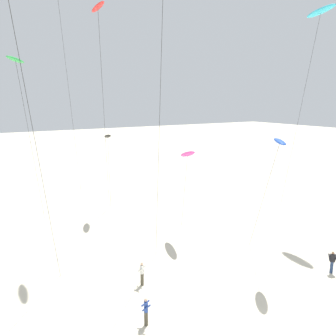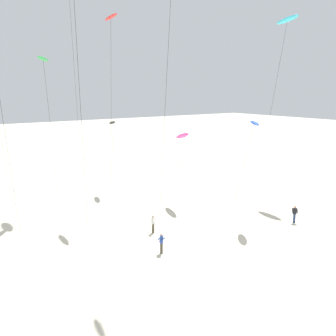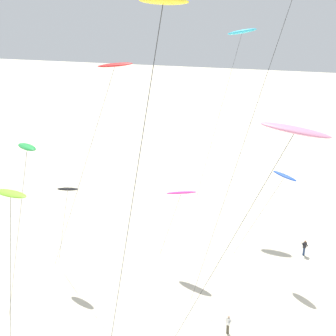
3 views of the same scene
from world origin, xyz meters
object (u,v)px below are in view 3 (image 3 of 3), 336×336
object	(u,v)px
kite_pink	(292,135)
kite_flyer_furthest	(228,324)
kite_yellow	(159,28)
kite_lime	(10,199)
kite_red	(113,71)
kite_green	(27,149)
kite_black	(68,190)
kite_cyan	(242,33)
kite_blue	(284,176)
kite_magenta	(181,193)
kite_flyer_nearest	(304,247)

from	to	relation	value
kite_pink	kite_flyer_furthest	bearing A→B (deg)	21.29
kite_yellow	kite_lime	bearing A→B (deg)	80.14
kite_red	kite_flyer_furthest	xyz separation A→B (m)	(-0.81, -8.73, -18.35)
kite_green	kite_black	bearing A→B (deg)	17.76
kite_cyan	kite_blue	world-z (taller)	kite_cyan
kite_magenta	kite_flyer_nearest	distance (m)	14.14
kite_pink	kite_cyan	bearing A→B (deg)	11.40
kite_red	kite_cyan	distance (m)	20.55
kite_red	kite_pink	bearing A→B (deg)	-125.36
kite_black	kite_magenta	world-z (taller)	kite_black
kite_pink	kite_magenta	world-z (taller)	kite_pink
kite_magenta	kite_flyer_furthest	xyz separation A→B (m)	(-7.54, -5.70, -6.73)
kite_cyan	kite_yellow	world-z (taller)	kite_yellow
kite_flyer_nearest	kite_flyer_furthest	size ratio (longest dim) A/B	1.00
kite_yellow	kite_flyer_nearest	xyz separation A→B (m)	(24.48, -7.24, -21.85)
kite_cyan	kite_flyer_nearest	world-z (taller)	kite_cyan
kite_black	kite_magenta	distance (m)	9.87
kite_flyer_furthest	kite_blue	bearing A→B (deg)	-17.69
kite_lime	kite_flyer_furthest	xyz separation A→B (m)	(10.58, -9.17, -14.19)
kite_blue	kite_yellow	bearing A→B (deg)	167.92
kite_cyan	kite_lime	size ratio (longest dim) A/B	1.35
kite_black	kite_lime	world-z (taller)	kite_lime
kite_pink	kite_green	world-z (taller)	kite_pink
kite_black	kite_flyer_furthest	distance (m)	16.91
kite_red	kite_magenta	bearing A→B (deg)	-24.28
kite_green	kite_magenta	size ratio (longest dim) A/B	1.91
kite_blue	kite_green	world-z (taller)	kite_green
kite_red	kite_yellow	bearing A→B (deg)	-150.59
kite_green	kite_magenta	bearing A→B (deg)	-25.86
kite_red	kite_cyan	xyz separation A→B (m)	(19.61, -6.02, 1.20)
kite_black	kite_cyan	bearing A→B (deg)	-35.20
kite_cyan	kite_magenta	world-z (taller)	kite_cyan
kite_magenta	kite_yellow	bearing A→B (deg)	-168.02
kite_black	kite_blue	world-z (taller)	kite_blue
kite_pink	kite_black	bearing A→B (deg)	58.03
kite_flyer_furthest	kite_cyan	bearing A→B (deg)	7.57
kite_yellow	kite_green	size ratio (longest dim) A/B	1.49
kite_black	kite_pink	xyz separation A→B (m)	(-10.96, -17.55, 9.70)
kite_red	kite_blue	bearing A→B (deg)	-53.99
kite_flyer_nearest	kite_red	bearing A→B (deg)	129.24
kite_red	kite_green	world-z (taller)	kite_red
kite_yellow	kite_pink	distance (m)	7.72
kite_magenta	kite_flyer_nearest	xyz separation A→B (m)	(5.03, -11.37, -6.73)
kite_pink	kite_magenta	xyz separation A→B (m)	(14.99, 8.60, -10.67)
kite_black	kite_pink	distance (m)	22.85
kite_flyer_nearest	kite_magenta	bearing A→B (deg)	113.88
kite_blue	kite_red	bearing A→B (deg)	126.01
kite_pink	kite_lime	distance (m)	12.88
kite_yellow	kite_blue	distance (m)	25.41
kite_pink	kite_lime	world-z (taller)	kite_pink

